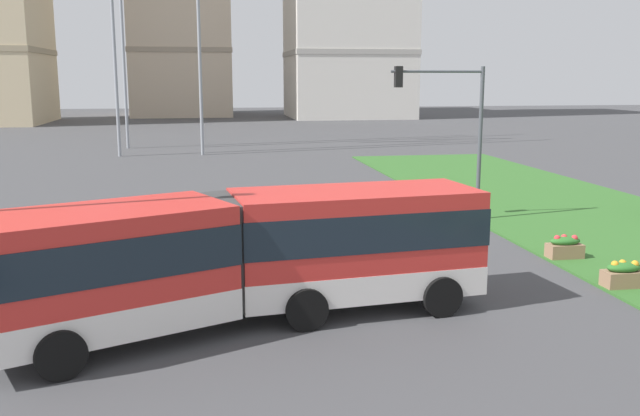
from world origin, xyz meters
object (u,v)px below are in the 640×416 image
at_px(articulated_bus, 247,255).
at_px(flower_planter_5, 565,247).
at_px(traffic_light_far_right, 452,117).
at_px(flower_planter_4, 623,274).

height_order(articulated_bus, flower_planter_5, articulated_bus).
bearing_deg(flower_planter_5, articulated_bus, -158.15).
height_order(articulated_bus, traffic_light_far_right, traffic_light_far_right).
relative_size(flower_planter_4, flower_planter_5, 1.00).
bearing_deg(flower_planter_4, flower_planter_5, 90.00).
xyz_separation_m(articulated_bus, flower_planter_5, (10.29, 4.13, -1.23)).
bearing_deg(articulated_bus, flower_planter_4, 5.31).
xyz_separation_m(articulated_bus, traffic_light_far_right, (8.70, 10.40, 2.55)).
xyz_separation_m(articulated_bus, flower_planter_4, (10.29, 0.96, -1.23)).
bearing_deg(flower_planter_4, traffic_light_far_right, 99.61).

